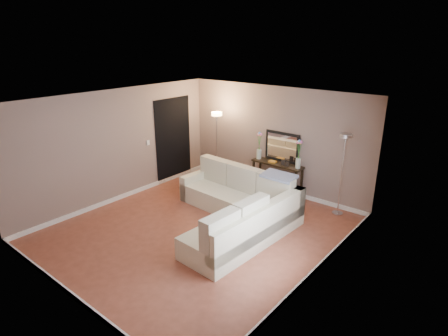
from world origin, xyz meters
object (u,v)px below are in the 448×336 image
Objects in this scene: sectional_sofa at (239,207)px; console_table at (274,176)px; floor_lamp_lit at (217,133)px; floor_lamp_unlit at (343,159)px.

sectional_sofa is 1.84m from console_table.
console_table is at bearing 10.43° from floor_lamp_lit.
floor_lamp_unlit is at bearing -3.05° from console_table.
sectional_sofa is 2.60m from floor_lamp_lit.
sectional_sofa is at bearing -39.05° from floor_lamp_lit.
sectional_sofa is at bearing -80.97° from console_table.
console_table is 0.70× the size of floor_lamp_lit.
sectional_sofa is 2.16× the size of console_table.
floor_lamp_unlit reaches higher than console_table.
floor_lamp_lit is at bearing -169.57° from console_table.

